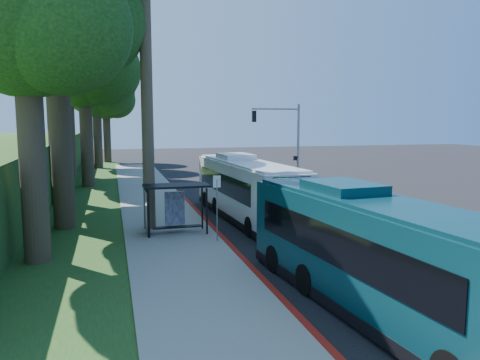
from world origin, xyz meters
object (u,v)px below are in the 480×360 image
object	(u,v)px
white_bus	(246,189)
teal_bus	(379,255)
pickup	(302,195)
bus_shelter	(171,199)

from	to	relation	value
white_bus	teal_bus	size ratio (longest dim) A/B	0.99
pickup	bus_shelter	bearing A→B (deg)	-154.04
white_bus	pickup	world-z (taller)	white_bus
teal_bus	bus_shelter	bearing A→B (deg)	107.13
bus_shelter	pickup	world-z (taller)	bus_shelter
teal_bus	pickup	xyz separation A→B (m)	(4.63, 16.65, -1.01)
bus_shelter	teal_bus	bearing A→B (deg)	-67.51
bus_shelter	white_bus	distance (m)	5.37
bus_shelter	pickup	distance (m)	10.80
teal_bus	pickup	distance (m)	17.31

